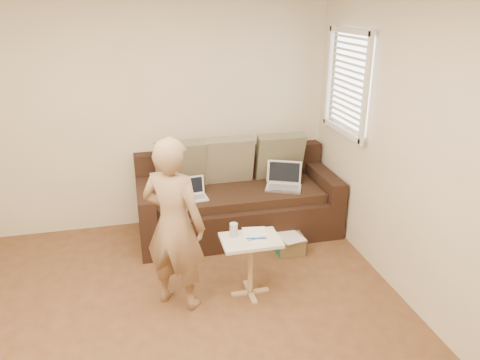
{
  "coord_description": "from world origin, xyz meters",
  "views": [
    {
      "loc": [
        -0.21,
        -2.78,
        2.48
      ],
      "look_at": [
        0.8,
        1.4,
        0.78
      ],
      "focal_mm": 34.14,
      "sensor_mm": 36.0,
      "label": 1
    }
  ],
  "objects_px": {
    "sofa": "(238,197)",
    "side_table": "(250,266)",
    "laptop_silver": "(283,189)",
    "laptop_white": "(193,199)",
    "person": "(174,225)",
    "striped_box": "(289,243)",
    "drinking_glass": "(234,230)"
  },
  "relations": [
    {
      "from": "sofa",
      "to": "side_table",
      "type": "bearing_deg",
      "value": -98.11
    },
    {
      "from": "laptop_silver",
      "to": "sofa",
      "type": "bearing_deg",
      "value": -167.76
    },
    {
      "from": "laptop_silver",
      "to": "laptop_white",
      "type": "relative_size",
      "value": 1.33
    },
    {
      "from": "sofa",
      "to": "side_table",
      "type": "relative_size",
      "value": 3.93
    },
    {
      "from": "person",
      "to": "striped_box",
      "type": "distance_m",
      "value": 1.52
    },
    {
      "from": "sofa",
      "to": "person",
      "type": "xyz_separation_m",
      "value": [
        -0.82,
        -1.17,
        0.33
      ]
    },
    {
      "from": "sofa",
      "to": "laptop_white",
      "type": "xyz_separation_m",
      "value": [
        -0.52,
        -0.15,
        0.1
      ]
    },
    {
      "from": "side_table",
      "to": "striped_box",
      "type": "bearing_deg",
      "value": 46.75
    },
    {
      "from": "laptop_silver",
      "to": "person",
      "type": "xyz_separation_m",
      "value": [
        -1.32,
        -1.07,
        0.24
      ]
    },
    {
      "from": "drinking_glass",
      "to": "striped_box",
      "type": "bearing_deg",
      "value": 36.88
    },
    {
      "from": "laptop_white",
      "to": "striped_box",
      "type": "distance_m",
      "value": 1.11
    },
    {
      "from": "laptop_white",
      "to": "drinking_glass",
      "type": "bearing_deg",
      "value": -82.21
    },
    {
      "from": "drinking_glass",
      "to": "laptop_silver",
      "type": "bearing_deg",
      "value": 51.55
    },
    {
      "from": "laptop_white",
      "to": "drinking_glass",
      "type": "relative_size",
      "value": 2.44
    },
    {
      "from": "laptop_silver",
      "to": "drinking_glass",
      "type": "bearing_deg",
      "value": -104.27
    },
    {
      "from": "side_table",
      "to": "sofa",
      "type": "bearing_deg",
      "value": 81.89
    },
    {
      "from": "laptop_silver",
      "to": "laptop_white",
      "type": "bearing_deg",
      "value": -153.23
    },
    {
      "from": "drinking_glass",
      "to": "side_table",
      "type": "bearing_deg",
      "value": -32.73
    },
    {
      "from": "laptop_white",
      "to": "side_table",
      "type": "bearing_deg",
      "value": -76.54
    },
    {
      "from": "laptop_white",
      "to": "striped_box",
      "type": "bearing_deg",
      "value": -29.49
    },
    {
      "from": "sofa",
      "to": "laptop_silver",
      "type": "distance_m",
      "value": 0.52
    },
    {
      "from": "side_table",
      "to": "drinking_glass",
      "type": "relative_size",
      "value": 4.66
    },
    {
      "from": "sofa",
      "to": "side_table",
      "type": "height_order",
      "value": "sofa"
    },
    {
      "from": "laptop_silver",
      "to": "person",
      "type": "bearing_deg",
      "value": -116.77
    },
    {
      "from": "sofa",
      "to": "drinking_glass",
      "type": "distance_m",
      "value": 1.17
    },
    {
      "from": "laptop_white",
      "to": "striped_box",
      "type": "xyz_separation_m",
      "value": [
        0.94,
        -0.42,
        -0.43
      ]
    },
    {
      "from": "laptop_white",
      "to": "person",
      "type": "distance_m",
      "value": 1.09
    },
    {
      "from": "laptop_silver",
      "to": "striped_box",
      "type": "bearing_deg",
      "value": -75.92
    },
    {
      "from": "side_table",
      "to": "striped_box",
      "type": "distance_m",
      "value": 0.87
    },
    {
      "from": "side_table",
      "to": "drinking_glass",
      "type": "distance_m",
      "value": 0.37
    },
    {
      "from": "laptop_silver",
      "to": "striped_box",
      "type": "relative_size",
      "value": 1.3
    },
    {
      "from": "laptop_silver",
      "to": "side_table",
      "type": "bearing_deg",
      "value": -97.3
    }
  ]
}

